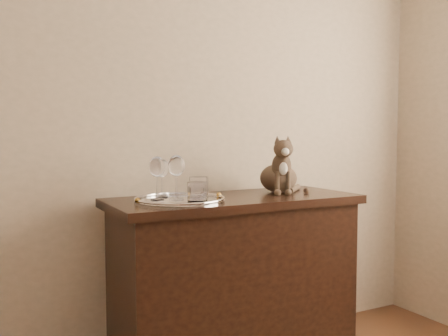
# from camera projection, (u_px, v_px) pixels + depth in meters

# --- Properties ---
(wall_back) EXTENTS (4.00, 0.10, 2.70)m
(wall_back) POSITION_uv_depth(u_px,v_px,m) (90.00, 91.00, 2.33)
(wall_back) COLOR tan
(wall_back) RESTS_ON ground
(sideboard) EXTENTS (1.20, 0.50, 0.85)m
(sideboard) POSITION_uv_depth(u_px,v_px,m) (234.00, 284.00, 2.40)
(sideboard) COLOR black
(sideboard) RESTS_ON ground
(tray) EXTENTS (0.40, 0.40, 0.01)m
(tray) POSITION_uv_depth(u_px,v_px,m) (180.00, 201.00, 2.21)
(tray) COLOR silver
(tray) RESTS_ON sideboard
(wine_glass_a) EXTENTS (0.07, 0.07, 0.19)m
(wine_glass_a) POSITION_uv_depth(u_px,v_px,m) (157.00, 178.00, 2.20)
(wine_glass_a) COLOR silver
(wine_glass_a) RESTS_ON tray
(wine_glass_b) EXTENTS (0.07, 0.07, 0.18)m
(wine_glass_b) POSITION_uv_depth(u_px,v_px,m) (162.00, 178.00, 2.29)
(wine_glass_b) COLOR white
(wine_glass_b) RESTS_ON tray
(wine_glass_d) EXTENTS (0.08, 0.08, 0.20)m
(wine_glass_d) POSITION_uv_depth(u_px,v_px,m) (177.00, 177.00, 2.21)
(wine_glass_d) COLOR white
(wine_glass_d) RESTS_ON tray
(tumbler_a) EXTENTS (0.07, 0.07, 0.08)m
(tumbler_a) POSITION_uv_depth(u_px,v_px,m) (199.00, 191.00, 2.18)
(tumbler_a) COLOR white
(tumbler_a) RESTS_ON tray
(tumbler_b) EXTENTS (0.08, 0.08, 0.09)m
(tumbler_b) POSITION_uv_depth(u_px,v_px,m) (197.00, 192.00, 2.11)
(tumbler_b) COLOR silver
(tumbler_b) RESTS_ON tray
(tumbler_c) EXTENTS (0.09, 0.09, 0.10)m
(tumbler_c) POSITION_uv_depth(u_px,v_px,m) (199.00, 187.00, 2.26)
(tumbler_c) COLOR silver
(tumbler_c) RESTS_ON tray
(cat) EXTENTS (0.37, 0.36, 0.29)m
(cat) POSITION_uv_depth(u_px,v_px,m) (278.00, 164.00, 2.54)
(cat) COLOR #4A3B2C
(cat) RESTS_ON sideboard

